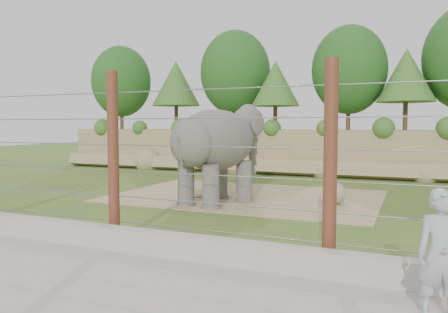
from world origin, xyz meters
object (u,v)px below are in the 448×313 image
at_px(elephant, 216,154).
at_px(barrier_fence, 113,157).
at_px(zookeeper, 442,255).
at_px(stone_ball, 335,193).

bearing_deg(elephant, barrier_fence, -75.24).
bearing_deg(elephant, zookeeper, -31.25).
relative_size(elephant, zookeeper, 2.30).
distance_m(stone_ball, zookeeper, 9.12).
relative_size(elephant, stone_ball, 5.67).
height_order(elephant, zookeeper, elephant).
bearing_deg(barrier_fence, elephant, 89.21).
distance_m(elephant, barrier_fence, 5.59).
xyz_separation_m(elephant, barrier_fence, (-0.08, -5.59, 0.27)).
distance_m(barrier_fence, zookeeper, 7.09).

